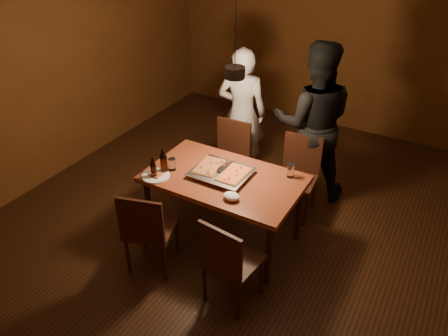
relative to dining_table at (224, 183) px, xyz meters
The scene contains 19 objects.
room_shell 0.74m from the dining_table, 83.82° to the left, with size 6.00×6.00×6.00m.
dining_table is the anchor object (origin of this frame).
chair_far_left 0.87m from the dining_table, 115.23° to the left, with size 0.44×0.44×0.49m.
chair_far_right 0.96m from the dining_table, 60.98° to the left, with size 0.45×0.45×0.49m.
chair_near_left 0.86m from the dining_table, 115.72° to the right, with size 0.52×0.52×0.49m.
chair_near_right 0.89m from the dining_table, 58.23° to the right, with size 0.47×0.47×0.49m.
pizza_tray 0.10m from the dining_table, 166.08° to the left, with size 0.55×0.45×0.05m, color silver.
pizza_meat 0.22m from the dining_table, behind, with size 0.22×0.34×0.02m, color maroon.
pizza_cheese 0.17m from the dining_table, ahead, with size 0.22×0.35×0.02m, color gold.
spatula 0.14m from the dining_table, 141.70° to the left, with size 0.09×0.24×0.04m, color silver, non-canonical shape.
beer_bottle_a 0.70m from the dining_table, 148.82° to the right, with size 0.06×0.06×0.22m.
beer_bottle_b 0.63m from the dining_table, 158.25° to the right, with size 0.07×0.07×0.27m.
water_glass_left 0.55m from the dining_table, 164.72° to the right, with size 0.08×0.08×0.12m, color silver.
water_glass_right 0.65m from the dining_table, 30.04° to the left, with size 0.07×0.07×0.14m, color silver.
plate_slice 0.67m from the dining_table, 150.64° to the right, with size 0.27×0.27×0.03m.
napkin 0.39m from the dining_table, 50.06° to the right, with size 0.16×0.12×0.07m, color white.
diner_white 1.35m from the dining_table, 110.43° to the left, with size 0.59×0.39×1.62m, color silver.
diner_dark 1.32m from the dining_table, 70.37° to the left, with size 0.89×0.69×1.84m, color black.
pendant_lamp 1.10m from the dining_table, 83.82° to the left, with size 0.18×0.18×1.10m.
Camera 1 is at (1.73, -3.22, 3.06)m, focal length 35.00 mm.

